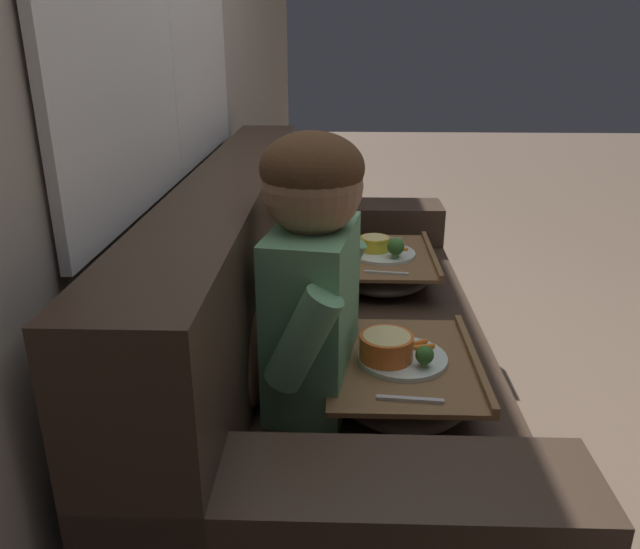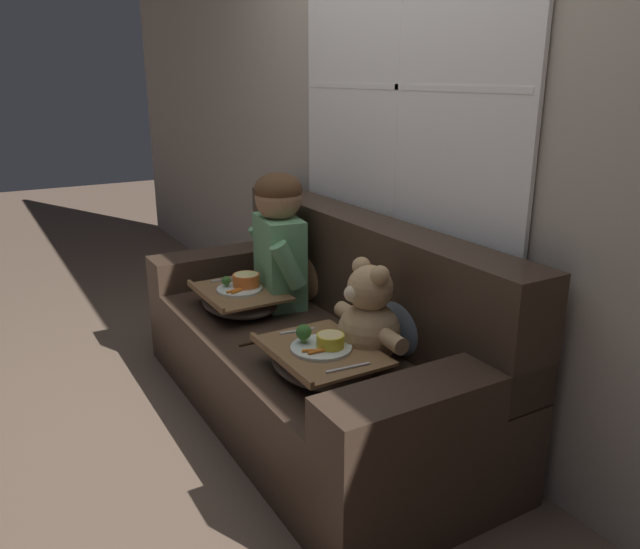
% 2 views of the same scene
% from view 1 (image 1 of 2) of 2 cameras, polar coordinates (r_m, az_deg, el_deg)
% --- Properties ---
extents(ground_plane, '(14.00, 14.00, 0.00)m').
position_cam_1_polar(ground_plane, '(2.12, 1.82, -14.95)').
color(ground_plane, brown).
extents(wall_back_with_window, '(8.00, 0.08, 2.60)m').
position_cam_1_polar(wall_back_with_window, '(1.78, -15.33, 22.42)').
color(wall_back_with_window, '#A89E8E').
rests_on(wall_back_with_window, ground_plane).
extents(couch, '(1.97, 0.85, 0.88)m').
position_cam_1_polar(couch, '(1.95, -0.07, -7.32)').
color(couch, '#38281E').
rests_on(couch, ground_plane).
extents(throw_pillow_behind_child, '(0.35, 0.17, 0.37)m').
position_cam_1_polar(throw_pillow_behind_child, '(1.50, -7.28, -5.33)').
color(throw_pillow_behind_child, '#B2754C').
rests_on(throw_pillow_behind_child, couch).
extents(throw_pillow_behind_teddy, '(0.34, 0.16, 0.35)m').
position_cam_1_polar(throw_pillow_behind_teddy, '(2.21, -4.28, 3.52)').
color(throw_pillow_behind_teddy, slate).
rests_on(throw_pillow_behind_teddy, couch).
extents(child_figure, '(0.47, 0.25, 0.64)m').
position_cam_1_polar(child_figure, '(1.41, -0.65, 1.27)').
color(child_figure, '#66A370').
rests_on(child_figure, couch).
extents(teddy_bear, '(0.44, 0.31, 0.41)m').
position_cam_1_polar(teddy_bear, '(2.20, 0.35, 3.65)').
color(teddy_bear, tan).
rests_on(teddy_bear, couch).
extents(lap_tray_child, '(0.46, 0.36, 0.17)m').
position_cam_1_polar(lap_tray_child, '(1.54, 7.42, -9.15)').
color(lap_tray_child, '#473D33').
rests_on(lap_tray_child, child_figure).
extents(lap_tray_teddy, '(0.48, 0.36, 0.18)m').
position_cam_1_polar(lap_tray_teddy, '(2.24, 5.73, 0.73)').
color(lap_tray_teddy, '#473D33').
rests_on(lap_tray_teddy, teddy_bear).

